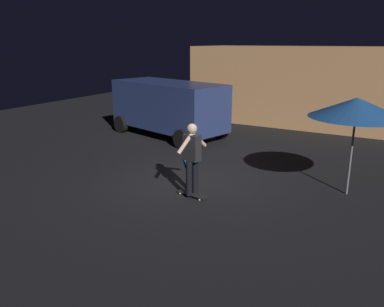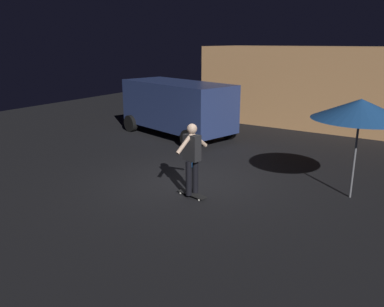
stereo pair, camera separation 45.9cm
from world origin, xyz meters
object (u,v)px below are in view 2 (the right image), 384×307
(parked_van, at_px, (177,105))
(skater, at_px, (192,154))
(patio_umbrella, at_px, (360,109))
(skateboard_ridden, at_px, (192,194))
(skateboard_spare, at_px, (193,163))

(parked_van, height_order, skater, parked_van)
(patio_umbrella, distance_m, skater, 3.83)
(parked_van, relative_size, skateboard_ridden, 6.14)
(parked_van, height_order, skateboard_spare, parked_van)
(patio_umbrella, height_order, skateboard_spare, patio_umbrella)
(parked_van, height_order, patio_umbrella, patio_umbrella)
(skateboard_ridden, distance_m, skater, 0.98)
(parked_van, relative_size, skateboard_spare, 6.61)
(parked_van, xyz_separation_m, skater, (3.82, -4.90, -0.12))
(parked_van, distance_m, skateboard_ridden, 6.31)
(patio_umbrella, distance_m, skateboard_ridden, 4.20)
(skateboard_ridden, height_order, skater, skater)
(parked_van, xyz_separation_m, skateboard_spare, (2.54, -2.86, -1.11))
(skateboard_spare, bearing_deg, skateboard_ridden, -57.95)
(skateboard_spare, height_order, skater, skater)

